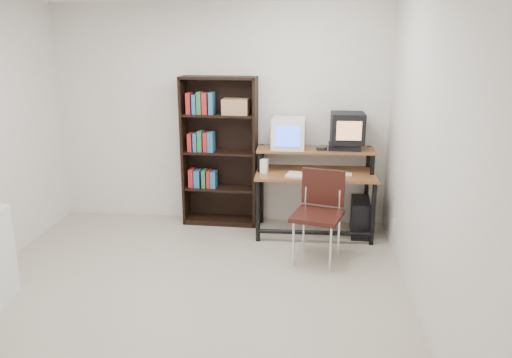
# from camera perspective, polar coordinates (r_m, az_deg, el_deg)

# --- Properties ---
(floor) EXTENTS (4.00, 4.00, 0.01)m
(floor) POSITION_cam_1_polar(r_m,az_deg,el_deg) (4.60, -8.16, -13.06)
(floor) COLOR #BDB19C
(floor) RESTS_ON ground
(back_wall) EXTENTS (4.00, 0.01, 2.60)m
(back_wall) POSITION_cam_1_polar(r_m,az_deg,el_deg) (6.06, -4.14, 7.21)
(back_wall) COLOR silver
(back_wall) RESTS_ON floor
(front_wall) EXTENTS (4.00, 0.01, 2.60)m
(front_wall) POSITION_cam_1_polar(r_m,az_deg,el_deg) (2.35, -21.17, -8.07)
(front_wall) COLOR silver
(front_wall) RESTS_ON floor
(right_wall) EXTENTS (0.01, 4.00, 2.60)m
(right_wall) POSITION_cam_1_polar(r_m,az_deg,el_deg) (4.12, 19.21, 2.23)
(right_wall) COLOR silver
(right_wall) RESTS_ON floor
(computer_desk) EXTENTS (1.35, 0.70, 0.98)m
(computer_desk) POSITION_cam_1_polar(r_m,az_deg,el_deg) (5.72, 6.76, 0.50)
(computer_desk) COLOR brown
(computer_desk) RESTS_ON floor
(crt_monitor) EXTENTS (0.38, 0.39, 0.36)m
(crt_monitor) POSITION_cam_1_polar(r_m,az_deg,el_deg) (5.74, 3.73, 5.19)
(crt_monitor) COLOR white
(crt_monitor) RESTS_ON computer_desk
(vcr) EXTENTS (0.37, 0.27, 0.08)m
(vcr) POSITION_cam_1_polar(r_m,az_deg,el_deg) (5.77, 10.07, 3.64)
(vcr) COLOR black
(vcr) RESTS_ON computer_desk
(crt_tv) EXTENTS (0.37, 0.37, 0.35)m
(crt_tv) POSITION_cam_1_polar(r_m,az_deg,el_deg) (5.76, 10.42, 5.76)
(crt_tv) COLOR black
(crt_tv) RESTS_ON vcr
(cd_spindle) EXTENTS (0.13, 0.13, 0.05)m
(cd_spindle) POSITION_cam_1_polar(r_m,az_deg,el_deg) (5.70, 7.51, 3.44)
(cd_spindle) COLOR #26262B
(cd_spindle) RESTS_ON computer_desk
(keyboard) EXTENTS (0.50, 0.30, 0.03)m
(keyboard) POSITION_cam_1_polar(r_m,az_deg,el_deg) (5.52, 5.97, 0.33)
(keyboard) COLOR white
(keyboard) RESTS_ON computer_desk
(mousepad) EXTENTS (0.23, 0.19, 0.01)m
(mousepad) POSITION_cam_1_polar(r_m,az_deg,el_deg) (5.64, 10.23, 0.35)
(mousepad) COLOR black
(mousepad) RESTS_ON computer_desk
(mouse) EXTENTS (0.11, 0.08, 0.03)m
(mouse) POSITION_cam_1_polar(r_m,az_deg,el_deg) (5.62, 10.39, 0.50)
(mouse) COLOR white
(mouse) RESTS_ON mousepad
(desk_speaker) EXTENTS (0.09, 0.09, 0.17)m
(desk_speaker) POSITION_cam_1_polar(r_m,az_deg,el_deg) (5.63, 0.94, 1.44)
(desk_speaker) COLOR white
(desk_speaker) RESTS_ON computer_desk
(pc_tower) EXTENTS (0.22, 0.46, 0.42)m
(pc_tower) POSITION_cam_1_polar(r_m,az_deg,el_deg) (5.90, 11.79, -4.26)
(pc_tower) COLOR black
(pc_tower) RESTS_ON floor
(school_chair) EXTENTS (0.57, 0.57, 0.92)m
(school_chair) POSITION_cam_1_polar(r_m,az_deg,el_deg) (5.06, 7.26, -3.09)
(school_chair) COLOR black
(school_chair) RESTS_ON floor
(bookshelf) EXTENTS (0.90, 0.33, 1.78)m
(bookshelf) POSITION_cam_1_polar(r_m,az_deg,el_deg) (5.99, -4.15, 3.35)
(bookshelf) COLOR black
(bookshelf) RESTS_ON floor
(wall_outlet) EXTENTS (0.02, 0.08, 0.12)m
(wall_outlet) POSITION_cam_1_polar(r_m,az_deg,el_deg) (5.48, 15.49, -5.11)
(wall_outlet) COLOR beige
(wall_outlet) RESTS_ON right_wall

